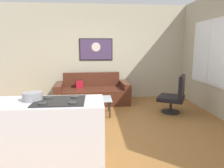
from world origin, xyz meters
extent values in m
cube|color=#92602E|center=(0.00, 0.00, -0.02)|extent=(6.40, 6.40, 0.04)
cube|color=#B6AE93|center=(0.00, 2.42, 1.40)|extent=(6.40, 0.05, 2.80)
cube|color=#4C2417|center=(-0.22, 1.77, 0.21)|extent=(1.70, 1.05, 0.42)
cube|color=#4C2417|center=(-0.25, 2.16, 0.62)|extent=(1.64, 0.28, 0.41)
cube|color=#4C2417|center=(-1.13, 1.71, 0.29)|extent=(0.25, 0.95, 0.58)
cube|color=#4C2417|center=(0.68, 1.84, 0.29)|extent=(0.25, 0.95, 0.58)
cube|color=maroon|center=(-0.60, 1.92, 0.52)|extent=(0.22, 0.15, 0.20)
cube|color=silver|center=(-0.32, 0.76, 0.38)|extent=(1.07, 0.59, 0.02)
cylinder|color=#232326|center=(-0.80, 0.51, 0.19)|extent=(0.03, 0.03, 0.37)
cylinder|color=#232326|center=(0.16, 0.51, 0.19)|extent=(0.03, 0.03, 0.37)
cylinder|color=#232326|center=(-0.80, 1.01, 0.19)|extent=(0.03, 0.03, 0.37)
cylinder|color=#232326|center=(0.16, 1.01, 0.19)|extent=(0.03, 0.03, 0.37)
cylinder|color=black|center=(1.65, 0.77, 0.02)|extent=(0.42, 0.42, 0.04)
cylinder|color=black|center=(1.65, 0.77, 0.20)|extent=(0.06, 0.06, 0.33)
cube|color=black|center=(1.65, 0.77, 0.36)|extent=(0.80, 0.81, 0.10)
cube|color=black|center=(1.85, 0.66, 0.66)|extent=(0.37, 0.56, 0.51)
cube|color=silver|center=(-0.89, -1.38, 0.45)|extent=(1.66, 0.66, 0.91)
cube|color=black|center=(-0.59, -1.38, 0.91)|extent=(0.60, 0.52, 0.01)
cylinder|color=#2D2D2D|center=(-0.76, -1.52, 0.93)|extent=(0.11, 0.11, 0.01)
cylinder|color=#2D2D2D|center=(-0.42, -1.52, 0.93)|extent=(0.11, 0.11, 0.01)
cylinder|color=#2D2D2D|center=(-0.76, -1.24, 0.93)|extent=(0.11, 0.11, 0.01)
cylinder|color=#2D2D2D|center=(-0.42, -1.24, 0.93)|extent=(0.11, 0.11, 0.01)
cylinder|color=gray|center=(-0.93, -1.32, 0.92)|extent=(0.13, 0.13, 0.01)
cylinder|color=gray|center=(-0.93, -1.32, 0.96)|extent=(0.24, 0.24, 0.10)
cube|color=black|center=(-0.11, 2.39, 1.49)|extent=(0.99, 0.01, 0.65)
cube|color=#4A365A|center=(-0.11, 2.38, 1.49)|extent=(0.94, 0.02, 0.60)
cylinder|color=beige|center=(-0.11, 2.37, 1.56)|extent=(0.26, 0.01, 0.26)
cube|color=silver|center=(2.59, 0.90, 1.43)|extent=(0.02, 1.53, 1.55)
cube|color=white|center=(2.58, 0.90, 1.43)|extent=(0.01, 1.45, 1.47)
cube|color=silver|center=(2.58, 0.90, 1.43)|extent=(0.01, 0.04, 1.47)
camera|label=1|loc=(-0.17, -3.84, 1.56)|focal=32.81mm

